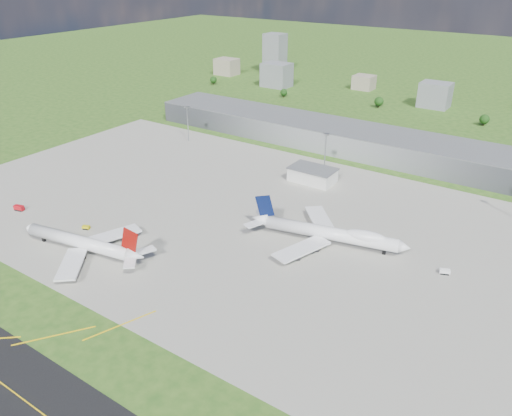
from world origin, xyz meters
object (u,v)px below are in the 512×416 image
Objects in this scene: van_white_near at (297,254)px; van_white_far at (445,272)px; airliner_red_twin at (83,243)px; airliner_blue_quad at (330,233)px; crash_tender at (19,208)px; tug_yellow at (86,228)px.

van_white_near reaches higher than van_white_far.
airliner_blue_quad reaches higher than airliner_red_twin.
crash_tender is 150.25m from van_white_near.
van_white_near is at bearing -123.34° from airliner_blue_quad.
airliner_blue_quad is at bearing 3.91° from tug_yellow.
crash_tender is (-151.19, -60.76, -4.03)m from airliner_blue_quad.
airliner_blue_quad is 162.99m from crash_tender.
airliner_red_twin is 16.50× the size of tug_yellow.
crash_tender is (-63.21, 8.44, -3.54)m from airliner_red_twin.
tug_yellow is 104.72m from van_white_near.
airliner_red_twin is 11.80× the size of crash_tender.
van_white_far is (202.59, 65.21, -0.28)m from crash_tender.
van_white_near is (98.28, 36.17, 0.50)m from tug_yellow.
crash_tender is 1.23× the size of van_white_far.
airliner_blue_quad reaches higher than van_white_near.
airliner_blue_quad is 15.92× the size of van_white_far.
van_white_far is (156.77, 58.81, 0.21)m from tug_yellow.
van_white_near is at bearing 1.96° from crash_tender.
crash_tender is at bearing 176.77° from van_white_far.
airliner_blue_quad is 118.65m from tug_yellow.
van_white_near is 62.72m from van_white_far.
van_white_near is (144.10, 42.56, -0.00)m from crash_tender.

